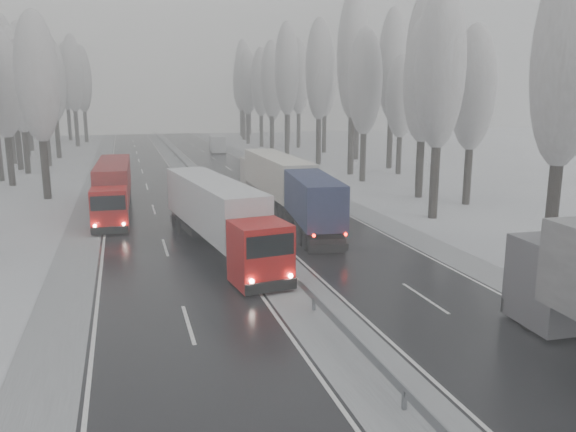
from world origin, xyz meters
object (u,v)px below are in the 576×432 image
truck_blue_box (304,194)px  truck_red_white (218,212)px  truck_red_red (113,184)px  truck_cream_box (274,175)px  box_truck_distant (217,144)px

truck_blue_box → truck_red_white: (-6.72, -4.82, 0.09)m
truck_red_red → truck_cream_box: bearing=1.0°
truck_blue_box → truck_red_red: size_ratio=1.03×
truck_cream_box → truck_blue_box: bearing=-90.7°
truck_red_white → truck_red_red: truck_red_white is taller
truck_cream_box → box_truck_distant: 45.79m
truck_blue_box → box_truck_distant: bearing=93.9°
truck_blue_box → truck_red_white: 8.27m
truck_cream_box → truck_red_red: 12.78m
box_truck_distant → truck_red_red: bearing=-103.5°
truck_red_white → truck_red_red: size_ratio=1.07×
truck_cream_box → truck_red_red: truck_cream_box is taller
box_truck_distant → truck_red_red: (-15.56, -45.53, 0.87)m
truck_cream_box → truck_red_white: (-6.89, -13.41, -0.04)m
truck_cream_box → box_truck_distant: truck_cream_box is taller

